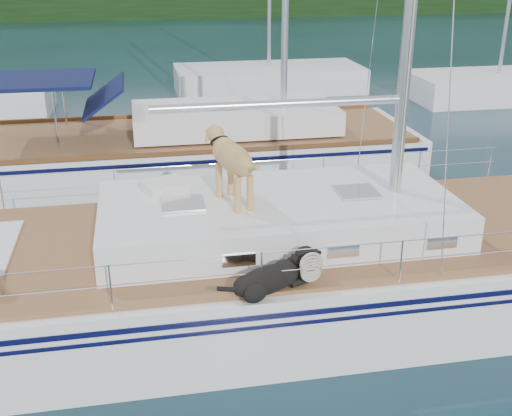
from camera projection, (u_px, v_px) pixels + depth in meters
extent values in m
plane|color=black|center=(227.00, 310.00, 9.94)|extent=(120.00, 120.00, 0.00)
cube|color=#595147|center=(144.00, 9.00, 51.76)|extent=(92.00, 1.00, 1.20)
cube|color=white|center=(226.00, 282.00, 9.75)|extent=(12.00, 3.80, 1.40)
cube|color=#98683D|center=(225.00, 239.00, 9.47)|extent=(11.52, 3.50, 0.06)
cube|color=white|center=(278.00, 216.00, 9.50)|extent=(5.20, 2.50, 0.55)
cylinder|color=silver|center=(280.00, 104.00, 8.87)|extent=(3.60, 0.12, 0.12)
cylinder|color=silver|center=(245.00, 254.00, 7.66)|extent=(10.56, 0.01, 0.01)
cylinder|color=silver|center=(210.00, 164.00, 10.84)|extent=(10.56, 0.01, 0.01)
cube|color=#1E36BF|center=(194.00, 210.00, 10.35)|extent=(0.90, 0.84, 0.06)
cube|color=silver|center=(165.00, 186.00, 9.64)|extent=(0.74, 0.67, 0.15)
torus|color=beige|center=(311.00, 263.00, 7.87)|extent=(0.39, 0.14, 0.38)
cube|color=white|center=(186.00, 160.00, 15.51)|extent=(11.00, 3.50, 1.30)
cube|color=#98683D|center=(185.00, 134.00, 15.27)|extent=(10.56, 3.29, 0.06)
cube|color=white|center=(235.00, 117.00, 15.34)|extent=(4.80, 2.30, 0.55)
cube|color=#101644|center=(38.00, 80.00, 14.19)|extent=(2.40, 2.30, 0.08)
cube|color=white|center=(269.00, 81.00, 25.04)|extent=(7.20, 3.00, 1.10)
cube|color=white|center=(497.00, 88.00, 23.69)|extent=(6.40, 3.00, 1.10)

